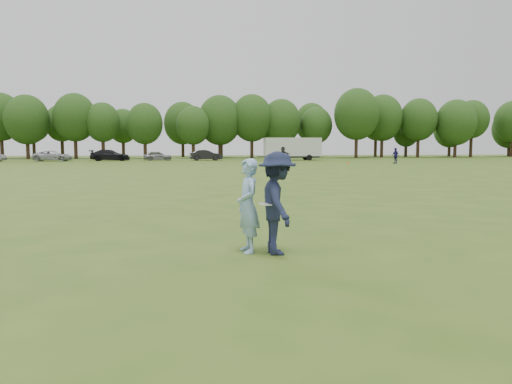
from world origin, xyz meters
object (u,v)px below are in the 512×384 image
player_far_b (395,156)px  car_e (158,156)px  defender (277,203)px  field_cone (349,163)px  car_c (53,156)px  player_far_d (283,154)px  car_d (110,155)px  car_f (206,155)px  cargo_trailer (292,148)px  thrower (248,206)px

player_far_b → car_e: bearing=-134.9°
defender → field_cone: bearing=-22.8°
car_c → field_cone: 39.10m
player_far_d → car_d: player_far_d is taller
car_e → field_cone: 27.47m
defender → car_f: defender is taller
car_c → cargo_trailer: cargo_trailer is taller
car_f → car_e: bearing=80.5°
car_e → field_cone: car_e is taller
player_far_b → player_far_d: 13.65m
defender → car_d: defender is taller
player_far_d → field_cone: size_ratio=6.54×
thrower → car_c: bearing=-172.3°
car_f → cargo_trailer: size_ratio=0.50×
car_f → cargo_trailer: cargo_trailer is taller
car_c → field_cone: bearing=-112.1°
car_f → car_d: bearing=82.5°
cargo_trailer → field_cone: bearing=-77.5°
car_d → cargo_trailer: bearing=-90.8°
player_far_b → field_cone: (-5.95, -0.96, -0.77)m
thrower → field_cone: bearing=149.6°
defender → player_far_b: defender is taller
car_f → cargo_trailer: bearing=-98.5°
car_d → player_far_b: bearing=-113.1°
player_far_b → player_far_d: (-12.21, 6.09, 0.06)m
defender → car_e: 61.71m
thrower → player_far_b: 51.39m
car_f → car_c: bearing=84.6°
defender → car_e: size_ratio=0.51×
thrower → car_d: (-12.34, 60.92, -0.15)m
thrower → car_f: bearing=168.8°
cargo_trailer → car_c: bearing=-179.1°
defender → car_c: (-20.21, 60.39, -0.29)m
car_c → player_far_d: bearing=-104.4°
defender → player_far_d: defender is taller
player_far_d → car_f: player_far_d is taller
defender → player_far_d: bearing=-14.0°
car_f → thrower: bearing=171.8°
player_far_b → thrower: bearing=-43.0°
player_far_d → car_e: bearing=137.0°
player_far_d → car_e: (-16.14, 8.82, -0.32)m
player_far_d → cargo_trailer: (2.85, 8.36, 0.79)m
car_e → cargo_trailer: bearing=-98.1°
car_c → field_cone: car_c is taller
defender → cargo_trailer: cargo_trailer is taller
player_far_d → car_c: player_far_d is taller
car_c → car_e: bearing=-85.7°
defender → field_cone: size_ratio=6.58×
thrower → field_cone: (16.48, 45.28, -0.77)m
car_e → car_f: bearing=-98.7°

